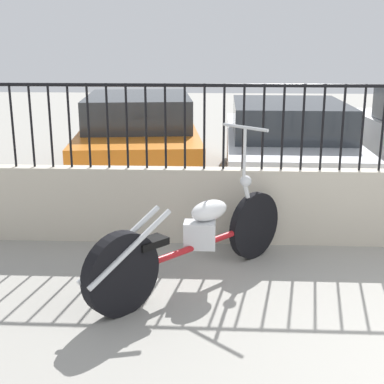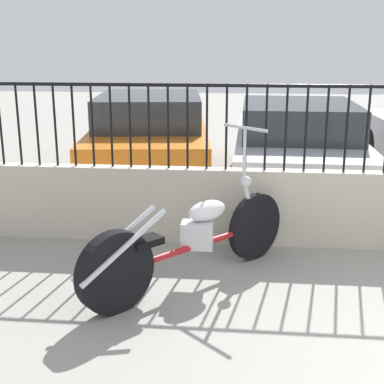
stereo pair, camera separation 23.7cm
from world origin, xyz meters
TOP-DOWN VIEW (x-y plane):
  - motorcycle_red at (-2.43, 1.40)m, footprint 1.67×1.79m
  - car_orange at (-3.41, 5.51)m, footprint 2.23×4.55m
  - car_silver at (-1.15, 4.92)m, footprint 1.77×4.24m

SIDE VIEW (x-z plane):
  - motorcycle_red at x=-2.43m, z-range -0.27..1.07m
  - car_silver at x=-1.15m, z-range 0.01..1.27m
  - car_orange at x=-3.41m, z-range 0.01..1.30m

